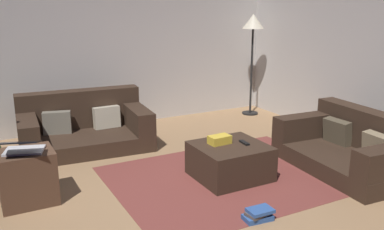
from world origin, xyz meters
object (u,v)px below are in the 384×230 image
object	(u,v)px
side_table	(27,177)
couch_right	(352,147)
gift_box	(220,140)
laptop	(22,148)
book_stack	(258,215)
tv_remote	(244,143)
ottoman	(230,161)
couch_left	(84,127)
corner_lamp	(253,29)

from	to	relation	value
side_table	couch_right	bearing A→B (deg)	-13.75
gift_box	laptop	size ratio (longest dim) A/B	0.48
laptop	book_stack	size ratio (longest dim) A/B	1.83
tv_remote	book_stack	world-z (taller)	tv_remote
couch_right	book_stack	xyz separation A→B (m)	(-1.72, -0.50, -0.20)
tv_remote	laptop	world-z (taller)	laptop
couch_right	ottoman	world-z (taller)	couch_right
tv_remote	side_table	distance (m)	2.29
couch_right	gift_box	bearing A→B (deg)	74.27
gift_box	tv_remote	size ratio (longest dim) A/B	1.50
couch_right	ottoman	distance (m)	1.49
couch_left	corner_lamp	xyz separation A→B (m)	(3.02, 0.36, 1.20)
couch_left	book_stack	bearing A→B (deg)	111.91
side_table	laptop	distance (m)	0.33
tv_remote	book_stack	bearing A→B (deg)	-112.32
book_stack	corner_lamp	bearing A→B (deg)	55.52
couch_right	ottoman	bearing A→B (deg)	76.68
ottoman	book_stack	distance (m)	1.00
couch_right	laptop	world-z (taller)	laptop
couch_left	couch_right	distance (m)	3.45
ottoman	book_stack	bearing A→B (deg)	-107.78
side_table	ottoman	bearing A→B (deg)	-11.31
tv_remote	gift_box	bearing A→B (deg)	156.81
tv_remote	side_table	world-z (taller)	side_table
side_table	corner_lamp	xyz separation A→B (m)	(3.92, 1.77, 1.20)
side_table	corner_lamp	bearing A→B (deg)	24.22
couch_left	gift_box	size ratio (longest dim) A/B	7.21
couch_right	gift_box	size ratio (longest dim) A/B	6.89
laptop	book_stack	xyz separation A→B (m)	(1.80, -1.30, -0.54)
tv_remote	book_stack	xyz separation A→B (m)	(-0.46, -0.91, -0.34)
couch_right	ottoman	xyz separation A→B (m)	(-1.42, 0.44, -0.06)
ottoman	laptop	size ratio (longest dim) A/B	1.53
gift_box	side_table	xyz separation A→B (m)	(-2.00, 0.32, -0.16)
ottoman	couch_left	bearing A→B (deg)	122.74
ottoman	gift_box	world-z (taller)	gift_box
tv_remote	side_table	size ratio (longest dim) A/B	0.30
couch_left	side_table	world-z (taller)	couch_left
book_stack	gift_box	bearing A→B (deg)	78.06
gift_box	laptop	distance (m)	2.04
tv_remote	couch_right	bearing A→B (deg)	-13.06
ottoman	side_table	xyz separation A→B (m)	(-2.08, 0.42, 0.07)
couch_right	laptop	bearing A→B (deg)	81.11
couch_left	gift_box	world-z (taller)	couch_left
laptop	ottoman	bearing A→B (deg)	-9.71
laptop	book_stack	bearing A→B (deg)	-35.83
couch_left	corner_lamp	world-z (taller)	corner_lamp
couch_right	laptop	xyz separation A→B (m)	(-3.52, 0.80, 0.33)
gift_box	laptop	xyz separation A→B (m)	(-2.02, 0.26, 0.16)
tv_remote	book_stack	distance (m)	1.07
couch_left	laptop	world-z (taller)	couch_left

